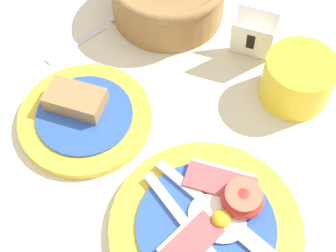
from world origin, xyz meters
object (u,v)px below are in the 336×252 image
(bread_plate, at_px, (84,115))
(sugar_cup, at_px, (298,78))
(breakfast_plate, at_px, (210,223))
(number_card, at_px, (252,37))
(teaspoon_by_saucer, at_px, (114,18))

(bread_plate, xyz_separation_m, sugar_cup, (0.23, 0.19, 0.03))
(bread_plate, height_order, sugar_cup, sugar_cup)
(sugar_cup, bearing_deg, breakfast_plate, -91.73)
(breakfast_plate, distance_m, number_card, 0.29)
(bread_plate, distance_m, sugar_cup, 0.30)
(breakfast_plate, relative_size, bread_plate, 1.26)
(sugar_cup, height_order, number_card, number_card)
(sugar_cup, bearing_deg, teaspoon_by_saucer, -178.01)
(number_card, bearing_deg, bread_plate, -133.73)
(number_card, bearing_deg, teaspoon_by_saucer, -179.13)
(bread_plate, distance_m, number_card, 0.27)
(number_card, relative_size, teaspoon_by_saucer, 0.39)
(sugar_cup, xyz_separation_m, number_card, (-0.09, 0.04, 0.00))
(breakfast_plate, distance_m, sugar_cup, 0.24)
(breakfast_plate, height_order, teaspoon_by_saucer, breakfast_plate)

